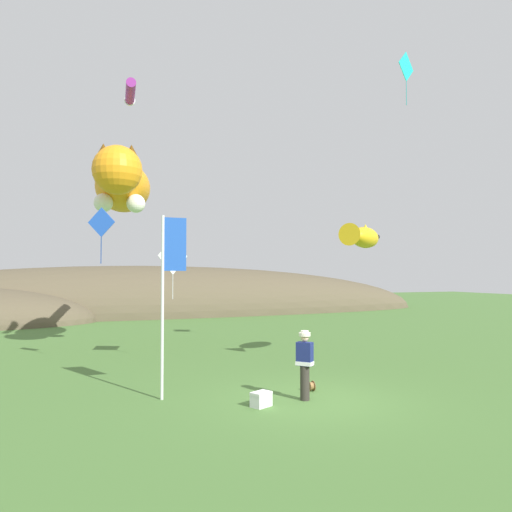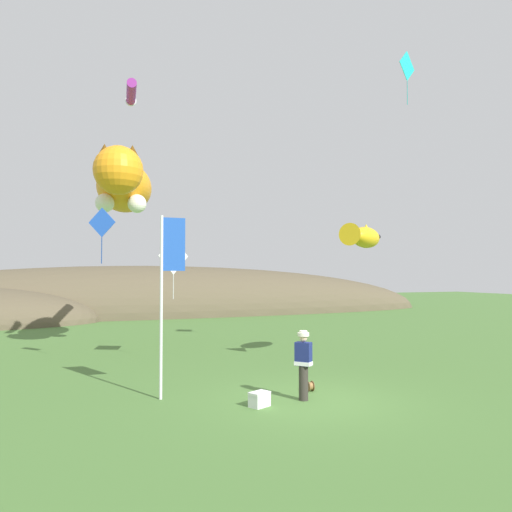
{
  "view_description": "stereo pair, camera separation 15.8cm",
  "coord_description": "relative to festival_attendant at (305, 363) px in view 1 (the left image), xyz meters",
  "views": [
    {
      "loc": [
        -5.98,
        -11.41,
        3.24
      ],
      "look_at": [
        0.0,
        4.0,
        3.83
      ],
      "focal_mm": 35.0,
      "sensor_mm": 36.0,
      "label": 1
    },
    {
      "loc": [
        -5.83,
        -11.47,
        3.24
      ],
      "look_at": [
        0.0,
        4.0,
        3.83
      ],
      "focal_mm": 35.0,
      "sensor_mm": 36.0,
      "label": 2
    }
  ],
  "objects": [
    {
      "name": "kite_diamond_blue",
      "position": [
        -4.62,
        6.12,
        4.02
      ],
      "size": [
        0.86,
        0.58,
        1.92
      ],
      "color": "blue"
    },
    {
      "name": "picnic_cooler",
      "position": [
        -1.28,
        -0.18,
        -0.77
      ],
      "size": [
        0.58,
        0.51,
        0.36
      ],
      "color": "white",
      "rests_on": "ground"
    },
    {
      "name": "kite_fish_windsock",
      "position": [
        4.47,
        4.12,
        3.65
      ],
      "size": [
        2.78,
        2.5,
        0.91
      ],
      "color": "gold"
    },
    {
      "name": "distant_hill_ridge",
      "position": [
        -1.9,
        28.09,
        -0.95
      ],
      "size": [
        50.99,
        14.19,
        7.74
      ],
      "color": "brown",
      "rests_on": "ground"
    },
    {
      "name": "festival_banner_pole",
      "position": [
        -3.26,
        1.4,
        2.17
      ],
      "size": [
        0.66,
        0.08,
        4.76
      ],
      "color": "silver",
      "rests_on": "ground"
    },
    {
      "name": "ground_plane",
      "position": [
        0.15,
        -0.15,
        -0.95
      ],
      "size": [
        120.0,
        120.0,
        0.0
      ],
      "primitive_type": "plane",
      "color": "#477033"
    },
    {
      "name": "kite_spool",
      "position": [
        0.6,
        0.82,
        -0.81
      ],
      "size": [
        0.15,
        0.28,
        0.28
      ],
      "color": "olive",
      "rests_on": "ground"
    },
    {
      "name": "kite_diamond_teal",
      "position": [
        6.07,
        3.55,
        10.02
      ],
      "size": [
        1.03,
        0.49,
        2.03
      ],
      "color": "#19BFBF"
    },
    {
      "name": "festival_attendant",
      "position": [
        0.0,
        0.0,
        0.0
      ],
      "size": [
        0.47,
        0.49,
        1.77
      ],
      "color": "#332D28",
      "rests_on": "ground"
    },
    {
      "name": "kite_diamond_white",
      "position": [
        -2.05,
        6.62,
        2.92
      ],
      "size": [
        1.22,
        0.64,
        2.27
      ],
      "color": "white"
    },
    {
      "name": "kite_giant_cat",
      "position": [
        -3.5,
        10.37,
        6.07
      ],
      "size": [
        3.14,
        8.22,
        2.52
      ],
      "color": "orange"
    },
    {
      "name": "kite_tube_streamer",
      "position": [
        -3.5,
        7.77,
        9.25
      ],
      "size": [
        0.59,
        2.03,
        0.44
      ],
      "color": "#8C268C"
    }
  ]
}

